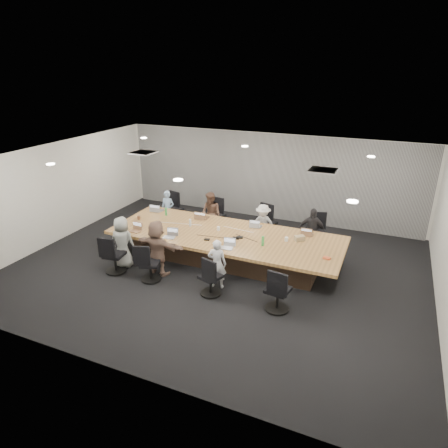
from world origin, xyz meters
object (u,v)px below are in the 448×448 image
at_px(laptop_1, 203,217).
at_px(person_0, 168,209).
at_px(laptop_0, 158,210).
at_px(mug_brown, 139,218).
at_px(canvas_bag, 300,238).
at_px(chair_2, 266,226).
at_px(person_3, 312,231).
at_px(person_6, 217,264).
at_px(laptop_3, 307,234).
at_px(laptop_5, 169,237).
at_px(chair_5, 150,266).
at_px(chair_3, 314,234).
at_px(bottle_green_left, 166,212).
at_px(chair_4, 115,258).
at_px(chair_0, 174,212).
at_px(laptop_4, 135,231).
at_px(bottle_clear, 190,223).
at_px(person_2, 263,224).
at_px(stapler, 236,238).
at_px(chair_7, 278,293).
at_px(bottle_green_right, 263,241).
at_px(chair_6, 211,280).
at_px(person_4, 122,242).
at_px(chair_1, 216,218).
at_px(person_5, 157,248).
at_px(person_1, 211,214).
at_px(conference_table, 226,246).
at_px(laptop_6, 227,248).
at_px(snack_packet, 327,258).

bearing_deg(laptop_1, person_0, -22.02).
xyz_separation_m(person_0, laptop_0, (0.00, -0.55, 0.16)).
distance_m(mug_brown, canvas_bag, 4.52).
bearing_deg(chair_2, person_3, -175.97).
relative_size(chair_2, person_6, 0.71).
xyz_separation_m(laptop_0, mug_brown, (-0.11, -0.83, 0.04)).
distance_m(laptop_3, laptop_5, 3.54).
height_order(chair_5, canvas_bag, canvas_bag).
distance_m(chair_3, bottle_green_left, 4.24).
xyz_separation_m(chair_2, chair_4, (-2.80, -3.40, -0.03)).
xyz_separation_m(chair_0, bottle_green_left, (0.43, -1.14, 0.44)).
height_order(laptop_4, bottle_clear, bottle_clear).
bearing_deg(person_2, bottle_green_left, -163.62).
bearing_deg(laptop_0, chair_3, -171.91).
bearing_deg(stapler, laptop_3, 21.50).
bearing_deg(chair_7, person_2, 122.06).
relative_size(laptop_1, person_2, 0.30).
height_order(bottle_green_right, bottle_clear, bottle_green_right).
bearing_deg(chair_6, person_2, 103.72).
distance_m(person_2, canvas_bag, 1.64).
distance_m(person_4, person_6, 2.60).
relative_size(chair_1, bottle_clear, 4.07).
height_order(chair_2, person_5, person_5).
xyz_separation_m(chair_3, chair_4, (-4.18, -3.40, 0.00)).
height_order(person_1, person_6, person_1).
height_order(chair_0, person_0, person_0).
bearing_deg(stapler, chair_1, 115.60).
bearing_deg(person_1, chair_2, 26.06).
relative_size(laptop_5, mug_brown, 2.81).
xyz_separation_m(person_2, bottle_green_right, (0.53, -1.65, 0.27)).
relative_size(person_0, bottle_clear, 5.94).
height_order(conference_table, chair_7, chair_7).
xyz_separation_m(person_4, stapler, (2.61, 1.14, 0.11)).
distance_m(chair_6, person_0, 4.22).
bearing_deg(laptop_6, bottle_green_right, 26.06).
bearing_deg(stapler, person_0, 140.80).
distance_m(chair_5, chair_7, 3.12).
distance_m(laptop_4, laptop_5, 1.03).
xyz_separation_m(laptop_5, snack_packet, (3.86, 0.41, 0.01)).
distance_m(person_6, bottle_clear, 2.07).
bearing_deg(chair_0, person_5, 131.84).
distance_m(person_4, bottle_green_right, 3.50).
relative_size(laptop_3, laptop_5, 0.99).
distance_m(chair_2, mug_brown, 3.67).
xyz_separation_m(chair_6, laptop_4, (-2.60, 0.90, 0.38)).
distance_m(person_3, mug_brown, 4.80).
distance_m(laptop_1, bottle_green_left, 1.10).
bearing_deg(laptop_4, stapler, 16.53).
height_order(laptop_0, stapler, stapler).
distance_m(person_2, laptop_5, 2.79).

